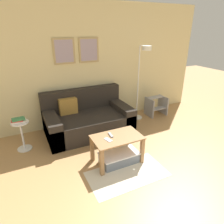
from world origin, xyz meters
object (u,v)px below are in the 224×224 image
at_px(side_table, 22,133).
at_px(floor_lamp, 142,74).
at_px(step_stool, 156,105).
at_px(couch, 87,119).
at_px(cell_phone, 108,140).
at_px(coffee_table, 117,143).
at_px(storage_bin, 119,157).
at_px(book_stack, 18,121).
at_px(remote_control, 111,135).

bearing_deg(side_table, floor_lamp, 3.02).
bearing_deg(step_stool, couch, -177.85).
relative_size(couch, cell_phone, 12.28).
bearing_deg(coffee_table, storage_bin, -68.97).
bearing_deg(coffee_table, side_table, 142.04).
bearing_deg(step_stool, storage_bin, -142.83).
bearing_deg(book_stack, side_table, 50.65).
height_order(floor_lamp, step_stool, floor_lamp).
relative_size(couch, step_stool, 3.73).
bearing_deg(remote_control, floor_lamp, 45.22).
height_order(couch, book_stack, couch).
height_order(coffee_table, book_stack, book_stack).
xyz_separation_m(book_stack, step_stool, (3.12, 0.24, -0.33)).
xyz_separation_m(couch, storage_bin, (0.09, -1.25, -0.19)).
xyz_separation_m(couch, book_stack, (-1.28, -0.17, 0.30)).
distance_m(storage_bin, remote_control, 0.41).
bearing_deg(side_table, book_stack, -129.35).
bearing_deg(remote_control, side_table, 147.28).
distance_m(book_stack, remote_control, 1.61).
relative_size(side_table, book_stack, 2.30).
height_order(side_table, step_stool, side_table).
relative_size(coffee_table, side_table, 1.43).
xyz_separation_m(couch, remote_control, (0.00, -1.12, 0.19)).
bearing_deg(floor_lamp, step_stool, 8.99).
bearing_deg(floor_lamp, coffee_table, -135.74).
height_order(couch, coffee_table, couch).
relative_size(floor_lamp, side_table, 3.14).
bearing_deg(coffee_table, floor_lamp, 44.26).
xyz_separation_m(floor_lamp, side_table, (-2.57, -0.14, -0.78)).
bearing_deg(side_table, remote_control, -37.34).
bearing_deg(storage_bin, book_stack, 141.93).
bearing_deg(storage_bin, coffee_table, 111.03).
xyz_separation_m(coffee_table, side_table, (-1.35, 1.05, -0.03)).
bearing_deg(book_stack, coffee_table, -37.23).
xyz_separation_m(side_table, book_stack, (-0.01, -0.02, 0.26)).
height_order(couch, remote_control, couch).
xyz_separation_m(remote_control, step_stool, (1.83, 1.19, -0.23)).
height_order(floor_lamp, remote_control, floor_lamp).
relative_size(book_stack, cell_phone, 1.69).
bearing_deg(cell_phone, storage_bin, -20.39).
bearing_deg(side_table, storage_bin, -38.78).
height_order(remote_control, cell_phone, remote_control).
xyz_separation_m(coffee_table, storage_bin, (0.02, -0.05, -0.26)).
distance_m(side_table, cell_phone, 1.61).
height_order(book_stack, remote_control, book_stack).
bearing_deg(couch, step_stool, 2.15).
relative_size(coffee_table, cell_phone, 5.56).
relative_size(storage_bin, floor_lamp, 0.37).
relative_size(couch, remote_control, 11.46).
xyz_separation_m(floor_lamp, book_stack, (-2.58, -0.15, -0.53)).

